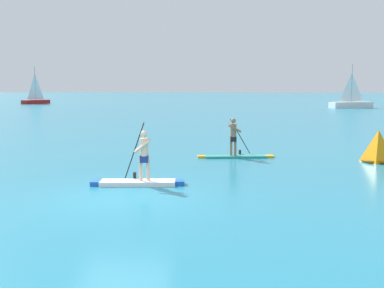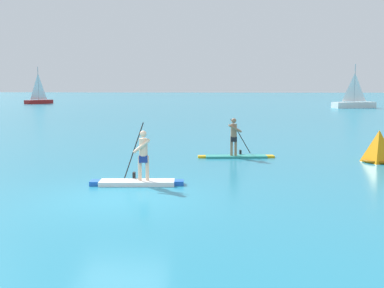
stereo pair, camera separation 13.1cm
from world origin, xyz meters
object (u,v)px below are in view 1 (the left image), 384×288
paddleboarder_mid_center (139,175)px  paddleboarder_far_right (235,149)px  race_marker_buoy (378,148)px  sailboat_right_horizon (351,103)px  sailboat_left_horizon (36,99)px

paddleboarder_mid_center → paddleboarder_far_right: bearing=-122.3°
race_marker_buoy → sailboat_right_horizon: bearing=77.3°
race_marker_buoy → paddleboarder_mid_center: bearing=-149.4°
sailboat_right_horizon → race_marker_buoy: bearing=-123.8°
paddleboarder_mid_center → sailboat_right_horizon: size_ratio=0.46×
race_marker_buoy → sailboat_right_horizon: sailboat_right_horizon is taller
paddleboarder_far_right → race_marker_buoy: (5.75, -0.79, 0.20)m
paddleboarder_mid_center → sailboat_right_horizon: 58.49m
paddleboarder_far_right → sailboat_left_horizon: (-33.95, 60.53, 0.39)m
sailboat_left_horizon → sailboat_right_horizon: bearing=-75.2°
paddleboarder_mid_center → sailboat_left_horizon: size_ratio=0.46×
paddleboarder_mid_center → race_marker_buoy: paddleboarder_mid_center is taller
paddleboarder_far_right → race_marker_buoy: 5.80m
paddleboarder_mid_center → paddleboarder_far_right: 6.74m
race_marker_buoy → sailboat_left_horizon: (-39.70, 61.32, 0.19)m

